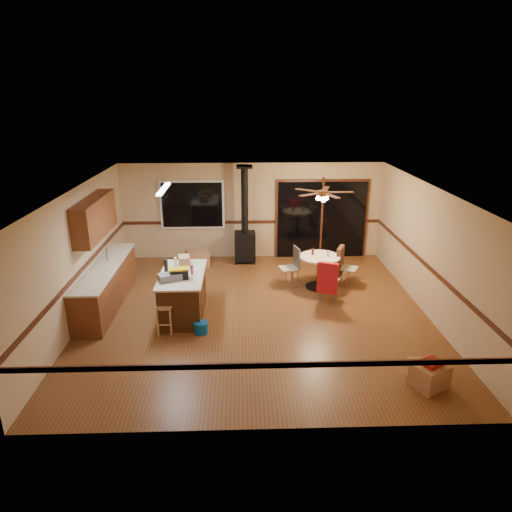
{
  "coord_description": "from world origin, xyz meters",
  "views": [
    {
      "loc": [
        -0.3,
        -8.55,
        4.32
      ],
      "look_at": [
        0.0,
        0.3,
        1.15
      ],
      "focal_mm": 32.0,
      "sensor_mm": 36.0,
      "label": 1
    }
  ],
  "objects_px": {
    "box_under_window": "(198,258)",
    "chair_left": "(293,262)",
    "kitchen_island": "(183,294)",
    "bar_stool": "(165,319)",
    "toolbox_black": "(179,274)",
    "dining_table": "(319,266)",
    "wood_stove": "(245,236)",
    "box_corner_b": "(421,371)",
    "chair_near": "(328,278)",
    "toolbox_grey": "(170,277)",
    "box_corner_a": "(430,376)",
    "blue_bucket": "(201,328)",
    "chair_right": "(341,261)"
  },
  "relations": [
    {
      "from": "kitchen_island",
      "to": "blue_bucket",
      "type": "bearing_deg",
      "value": -62.88
    },
    {
      "from": "toolbox_black",
      "to": "dining_table",
      "type": "height_order",
      "value": "toolbox_black"
    },
    {
      "from": "toolbox_black",
      "to": "bar_stool",
      "type": "height_order",
      "value": "toolbox_black"
    },
    {
      "from": "chair_left",
      "to": "box_corner_a",
      "type": "bearing_deg",
      "value": -67.23
    },
    {
      "from": "blue_bucket",
      "to": "kitchen_island",
      "type": "bearing_deg",
      "value": 117.12
    },
    {
      "from": "kitchen_island",
      "to": "bar_stool",
      "type": "xyz_separation_m",
      "value": [
        -0.26,
        -0.76,
        -0.17
      ]
    },
    {
      "from": "toolbox_black",
      "to": "bar_stool",
      "type": "distance_m",
      "value": 0.9
    },
    {
      "from": "blue_bucket",
      "to": "chair_right",
      "type": "height_order",
      "value": "chair_right"
    },
    {
      "from": "wood_stove",
      "to": "dining_table",
      "type": "relative_size",
      "value": 2.68
    },
    {
      "from": "toolbox_black",
      "to": "box_corner_b",
      "type": "relative_size",
      "value": 0.9
    },
    {
      "from": "toolbox_grey",
      "to": "box_under_window",
      "type": "bearing_deg",
      "value": 85.7
    },
    {
      "from": "dining_table",
      "to": "box_under_window",
      "type": "xyz_separation_m",
      "value": [
        -2.96,
        1.48,
        -0.31
      ]
    },
    {
      "from": "dining_table",
      "to": "chair_near",
      "type": "bearing_deg",
      "value": -87.63
    },
    {
      "from": "box_under_window",
      "to": "box_corner_a",
      "type": "bearing_deg",
      "value": -53.03
    },
    {
      "from": "toolbox_grey",
      "to": "chair_left",
      "type": "relative_size",
      "value": 0.84
    },
    {
      "from": "dining_table",
      "to": "toolbox_grey",
      "type": "bearing_deg",
      "value": -153.18
    },
    {
      "from": "wood_stove",
      "to": "blue_bucket",
      "type": "xyz_separation_m",
      "value": [
        -0.89,
        -3.86,
        -0.62
      ]
    },
    {
      "from": "toolbox_grey",
      "to": "blue_bucket",
      "type": "distance_m",
      "value": 1.15
    },
    {
      "from": "box_corner_b",
      "to": "toolbox_black",
      "type": "bearing_deg",
      "value": 151.88
    },
    {
      "from": "wood_stove",
      "to": "toolbox_black",
      "type": "xyz_separation_m",
      "value": [
        -1.31,
        -3.32,
        0.27
      ]
    },
    {
      "from": "box_under_window",
      "to": "chair_left",
      "type": "bearing_deg",
      "value": -29.89
    },
    {
      "from": "blue_bucket",
      "to": "chair_near",
      "type": "xyz_separation_m",
      "value": [
        2.63,
        1.21,
        0.48
      ]
    },
    {
      "from": "wood_stove",
      "to": "chair_left",
      "type": "distance_m",
      "value": 1.99
    },
    {
      "from": "bar_stool",
      "to": "chair_near",
      "type": "xyz_separation_m",
      "value": [
        3.3,
        1.17,
        0.31
      ]
    },
    {
      "from": "kitchen_island",
      "to": "chair_left",
      "type": "height_order",
      "value": "chair_left"
    },
    {
      "from": "wood_stove",
      "to": "box_corner_b",
      "type": "height_order",
      "value": "wood_stove"
    },
    {
      "from": "blue_bucket",
      "to": "dining_table",
      "type": "bearing_deg",
      "value": 38.86
    },
    {
      "from": "bar_stool",
      "to": "box_corner_a",
      "type": "bearing_deg",
      "value": -23.06
    },
    {
      "from": "blue_bucket",
      "to": "dining_table",
      "type": "relative_size",
      "value": 0.29
    },
    {
      "from": "bar_stool",
      "to": "dining_table",
      "type": "distance_m",
      "value": 3.86
    },
    {
      "from": "bar_stool",
      "to": "box_under_window",
      "type": "height_order",
      "value": "bar_stool"
    },
    {
      "from": "chair_left",
      "to": "chair_right",
      "type": "xyz_separation_m",
      "value": [
        1.13,
        -0.0,
        0.01
      ]
    },
    {
      "from": "chair_left",
      "to": "chair_right",
      "type": "bearing_deg",
      "value": -0.08
    },
    {
      "from": "kitchen_island",
      "to": "box_corner_a",
      "type": "xyz_separation_m",
      "value": [
        4.09,
        -2.62,
        -0.26
      ]
    },
    {
      "from": "chair_left",
      "to": "toolbox_grey",
      "type": "bearing_deg",
      "value": -146.16
    },
    {
      "from": "kitchen_island",
      "to": "box_under_window",
      "type": "height_order",
      "value": "kitchen_island"
    },
    {
      "from": "toolbox_black",
      "to": "chair_left",
      "type": "relative_size",
      "value": 0.67
    },
    {
      "from": "chair_left",
      "to": "chair_near",
      "type": "height_order",
      "value": "same"
    },
    {
      "from": "kitchen_island",
      "to": "bar_stool",
      "type": "distance_m",
      "value": 0.83
    },
    {
      "from": "kitchen_island",
      "to": "box_corner_a",
      "type": "bearing_deg",
      "value": -32.62
    },
    {
      "from": "toolbox_black",
      "to": "chair_near",
      "type": "relative_size",
      "value": 0.49
    },
    {
      "from": "kitchen_island",
      "to": "toolbox_grey",
      "type": "distance_m",
      "value": 0.64
    },
    {
      "from": "wood_stove",
      "to": "box_corner_a",
      "type": "bearing_deg",
      "value": -63.76
    },
    {
      "from": "toolbox_black",
      "to": "box_corner_b",
      "type": "xyz_separation_m",
      "value": [
        4.04,
        -2.16,
        -0.84
      ]
    },
    {
      "from": "box_under_window",
      "to": "blue_bucket",
      "type": "bearing_deg",
      "value": -84.07
    },
    {
      "from": "dining_table",
      "to": "chair_right",
      "type": "xyz_separation_m",
      "value": [
        0.53,
        0.12,
        0.06
      ]
    },
    {
      "from": "kitchen_island",
      "to": "chair_right",
      "type": "xyz_separation_m",
      "value": [
        3.54,
        1.4,
        0.14
      ]
    },
    {
      "from": "wood_stove",
      "to": "box_corner_a",
      "type": "distance_m",
      "value": 6.34
    },
    {
      "from": "toolbox_black",
      "to": "kitchen_island",
      "type": "bearing_deg",
      "value": 87.55
    },
    {
      "from": "chair_near",
      "to": "kitchen_island",
      "type": "bearing_deg",
      "value": -172.4
    }
  ]
}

